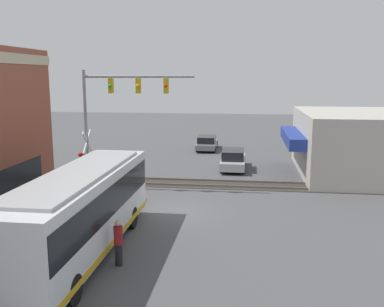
{
  "coord_description": "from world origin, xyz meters",
  "views": [
    {
      "loc": [
        -21.33,
        -3.6,
        7.02
      ],
      "look_at": [
        3.71,
        -0.35,
        2.45
      ],
      "focal_mm": 40.0,
      "sensor_mm": 36.0,
      "label": 1
    }
  ],
  "objects_px": {
    "parked_car_silver": "(233,160)",
    "pedestrian_near_bus": "(118,242)",
    "parked_car_grey": "(207,143)",
    "city_bus": "(80,210)",
    "crossing_signal": "(88,155)"
  },
  "relations": [
    {
      "from": "parked_car_grey",
      "to": "pedestrian_near_bus",
      "type": "height_order",
      "value": "pedestrian_near_bus"
    },
    {
      "from": "city_bus",
      "to": "parked_car_grey",
      "type": "height_order",
      "value": "city_bus"
    },
    {
      "from": "crossing_signal",
      "to": "parked_car_silver",
      "type": "relative_size",
      "value": 0.8
    },
    {
      "from": "parked_car_silver",
      "to": "parked_car_grey",
      "type": "xyz_separation_m",
      "value": [
        8.5,
        2.8,
        -0.07
      ]
    },
    {
      "from": "city_bus",
      "to": "pedestrian_near_bus",
      "type": "xyz_separation_m",
      "value": [
        -0.74,
        -1.73,
        -0.97
      ]
    },
    {
      "from": "city_bus",
      "to": "parked_car_silver",
      "type": "height_order",
      "value": "city_bus"
    },
    {
      "from": "city_bus",
      "to": "pedestrian_near_bus",
      "type": "distance_m",
      "value": 2.11
    },
    {
      "from": "city_bus",
      "to": "parked_car_grey",
      "type": "xyz_separation_m",
      "value": [
        25.31,
        -2.6,
        -1.24
      ]
    },
    {
      "from": "parked_car_grey",
      "to": "pedestrian_near_bus",
      "type": "distance_m",
      "value": 26.06
    },
    {
      "from": "parked_car_silver",
      "to": "pedestrian_near_bus",
      "type": "xyz_separation_m",
      "value": [
        -17.54,
        3.67,
        0.19
      ]
    },
    {
      "from": "city_bus",
      "to": "parked_car_silver",
      "type": "xyz_separation_m",
      "value": [
        16.81,
        -5.4,
        -1.16
      ]
    },
    {
      "from": "city_bus",
      "to": "crossing_signal",
      "type": "height_order",
      "value": "crossing_signal"
    },
    {
      "from": "parked_car_silver",
      "to": "parked_car_grey",
      "type": "height_order",
      "value": "parked_car_silver"
    },
    {
      "from": "parked_car_grey",
      "to": "pedestrian_near_bus",
      "type": "relative_size",
      "value": 2.64
    },
    {
      "from": "city_bus",
      "to": "parked_car_grey",
      "type": "relative_size",
      "value": 2.35
    }
  ]
}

